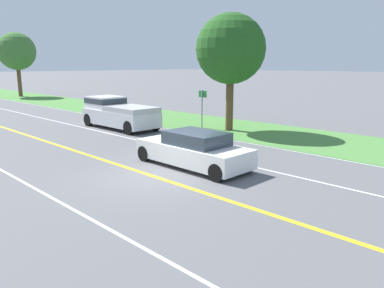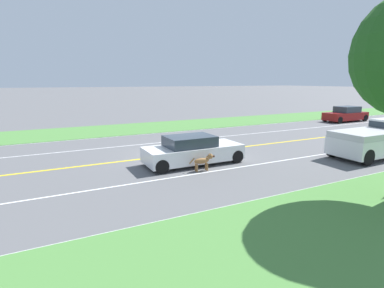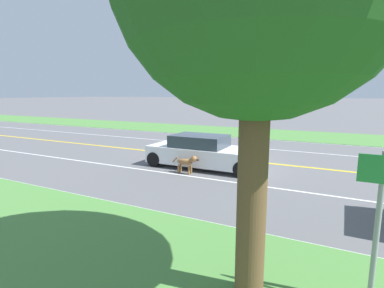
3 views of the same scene
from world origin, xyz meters
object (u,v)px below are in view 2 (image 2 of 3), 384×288
Objects in this scene: dog at (204,160)px; pickup_truck at (381,138)px; oncoming_car at (346,114)px; ego_car at (193,151)px.

pickup_truck is (1.82, 9.71, 0.47)m from dog.
dog is 22.28m from oncoming_car.
dog is at bearing -3.63° from ego_car.
ego_car is 10.11m from pickup_truck.
pickup_truck is at bearing 132.64° from oncoming_car.
dog is at bearing -100.60° from pickup_truck.
oncoming_car reaches higher than ego_car.
pickup_truck reaches higher than oncoming_car.
pickup_truck reaches higher than dog.
ego_car is 3.81× the size of dog.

